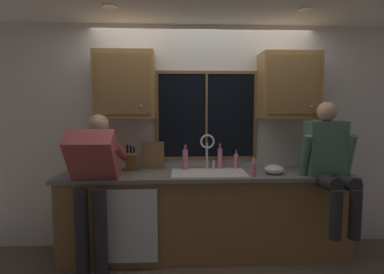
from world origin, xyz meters
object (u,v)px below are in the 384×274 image
at_px(person_standing, 94,177).
at_px(bottle_amber_small, 236,161).
at_px(person_sitting_on_counter, 330,159).
at_px(soap_dispenser, 254,169).
at_px(cutting_board, 153,155).
at_px(bottle_green_glass, 185,159).
at_px(mixing_bowl, 274,169).
at_px(knife_block, 132,161).
at_px(bottle_tall_clear, 220,158).

relative_size(person_standing, bottle_amber_small, 6.97).
height_order(person_sitting_on_counter, bottle_amber_small, person_sitting_on_counter).
bearing_deg(soap_dispenser, person_sitting_on_counter, -4.84).
xyz_separation_m(cutting_board, bottle_green_glass, (0.36, -0.03, -0.04)).
xyz_separation_m(mixing_bowl, bottle_amber_small, (-0.35, 0.30, 0.04)).
xyz_separation_m(mixing_bowl, bottle_green_glass, (-0.93, 0.28, 0.07)).
relative_size(person_sitting_on_counter, cutting_board, 3.91).
distance_m(cutting_board, bottle_green_glass, 0.37).
xyz_separation_m(bottle_green_glass, bottle_amber_small, (0.58, 0.02, -0.03)).
distance_m(knife_block, soap_dispenser, 1.33).
bearing_deg(bottle_green_glass, knife_block, -175.80).
distance_m(person_standing, soap_dispenser, 1.58).
bearing_deg(mixing_bowl, bottle_green_glass, 163.43).
xyz_separation_m(person_sitting_on_counter, cutting_board, (-1.80, 0.49, -0.03)).
bearing_deg(knife_block, bottle_tall_clear, 4.79).
relative_size(knife_block, bottle_amber_small, 1.44).
xyz_separation_m(person_standing, cutting_board, (0.53, 0.53, 0.12)).
bearing_deg(bottle_amber_small, soap_dispenser, -76.10).
distance_m(person_standing, mixing_bowl, 1.84).
bearing_deg(person_standing, bottle_amber_small, 19.08).
height_order(person_sitting_on_counter, knife_block, person_sitting_on_counter).
xyz_separation_m(person_standing, bottle_green_glass, (0.89, 0.49, 0.08)).
distance_m(cutting_board, soap_dispenser, 1.13).
bearing_deg(knife_block, bottle_amber_small, 3.10).
height_order(mixing_bowl, bottle_green_glass, bottle_green_glass).
bearing_deg(person_standing, soap_dispenser, 3.72).
bearing_deg(bottle_tall_clear, cutting_board, -179.63).
bearing_deg(person_sitting_on_counter, bottle_green_glass, 162.56).
height_order(person_standing, person_sitting_on_counter, person_sitting_on_counter).
bearing_deg(bottle_tall_clear, person_sitting_on_counter, -25.30).
height_order(person_sitting_on_counter, soap_dispenser, person_sitting_on_counter).
relative_size(person_standing, cutting_board, 4.82).
distance_m(bottle_green_glass, bottle_tall_clear, 0.40).
bearing_deg(knife_block, person_standing, -123.76).
bearing_deg(cutting_board, person_sitting_on_counter, -15.11).
distance_m(soap_dispenser, bottle_tall_clear, 0.52).
relative_size(mixing_bowl, bottle_tall_clear, 0.70).
xyz_separation_m(bottle_tall_clear, bottle_amber_small, (0.18, -0.02, -0.03)).
distance_m(mixing_bowl, bottle_tall_clear, 0.63).
bearing_deg(soap_dispenser, person_standing, -176.28).
relative_size(cutting_board, mixing_bowl, 1.53).
bearing_deg(mixing_bowl, soap_dispenser, -156.09).
distance_m(person_standing, bottle_green_glass, 1.02).
bearing_deg(bottle_green_glass, person_standing, -151.21).
distance_m(person_sitting_on_counter, mixing_bowl, 0.55).
bearing_deg(person_standing, mixing_bowl, 6.65).
xyz_separation_m(person_sitting_on_counter, knife_block, (-2.03, 0.41, -0.08)).
height_order(person_standing, knife_block, person_standing).
bearing_deg(cutting_board, knife_block, -161.23).
height_order(person_standing, bottle_amber_small, person_standing).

